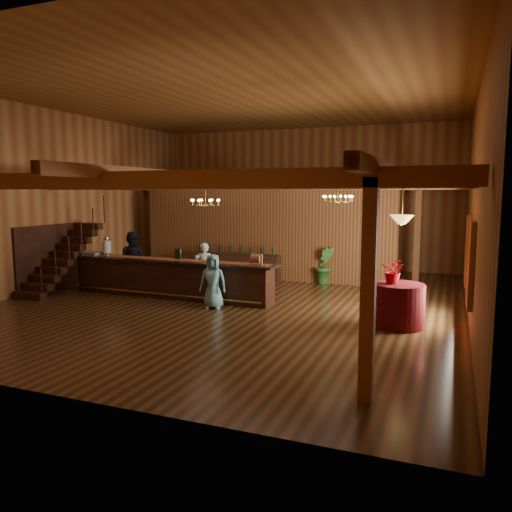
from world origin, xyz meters
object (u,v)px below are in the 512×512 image
at_px(tasting_bar, 170,278).
at_px(round_table, 399,305).
at_px(pendant_lamp, 402,219).
at_px(beverage_dispenser, 107,246).
at_px(staff_second, 132,260).
at_px(chandelier_right, 338,198).
at_px(guest, 213,281).
at_px(chandelier_left, 205,202).
at_px(backbar_shelf, 236,267).
at_px(bartender, 204,268).
at_px(raffle_drum, 256,259).
at_px(floor_plant, 325,265).

bearing_deg(tasting_bar, round_table, -6.48).
bearing_deg(pendant_lamp, beverage_dispenser, 173.25).
relative_size(round_table, staff_second, 0.63).
bearing_deg(chandelier_right, guest, -145.21).
distance_m(beverage_dispenser, round_table, 8.82).
xyz_separation_m(staff_second, guest, (3.53, -1.46, -0.18)).
bearing_deg(chandelier_left, beverage_dispenser, 178.31).
relative_size(beverage_dispenser, backbar_shelf, 0.19).
bearing_deg(bartender, chandelier_left, 100.60).
height_order(tasting_bar, bartender, bartender).
bearing_deg(staff_second, chandelier_right, 172.58).
height_order(tasting_bar, chandelier_right, chandelier_right).
xyz_separation_m(tasting_bar, beverage_dispenser, (-2.28, 0.12, 0.82)).
bearing_deg(pendant_lamp, chandelier_right, 132.53).
distance_m(beverage_dispenser, backbar_shelf, 4.41).
xyz_separation_m(chandelier_left, staff_second, (-2.91, 0.63, -1.83)).
relative_size(backbar_shelf, pendant_lamp, 3.47).
bearing_deg(raffle_drum, chandelier_right, 33.92).
bearing_deg(beverage_dispenser, chandelier_left, -1.69).
bearing_deg(backbar_shelf, chandelier_left, -82.16).
bearing_deg(raffle_drum, staff_second, 170.17).
xyz_separation_m(beverage_dispenser, round_table, (8.71, -1.03, -0.88)).
bearing_deg(pendant_lamp, raffle_drum, 168.06).
bearing_deg(staff_second, guest, 145.76).
xyz_separation_m(round_table, chandelier_left, (-5.28, 0.93, 2.23)).
relative_size(tasting_bar, chandelier_right, 8.14).
relative_size(tasting_bar, beverage_dispenser, 10.85).
bearing_deg(chandelier_left, floor_plant, 55.88).
height_order(bartender, floor_plant, bartender).
xyz_separation_m(tasting_bar, round_table, (6.43, -0.91, -0.06)).
distance_m(tasting_bar, beverage_dispenser, 2.42).
relative_size(tasting_bar, backbar_shelf, 2.09).
relative_size(tasting_bar, staff_second, 3.65).
xyz_separation_m(chandelier_left, chandelier_right, (3.41, 1.11, 0.10)).
distance_m(tasting_bar, staff_second, 1.90).
distance_m(raffle_drum, staff_second, 4.54).
distance_m(beverage_dispenser, guest, 4.21).
bearing_deg(backbar_shelf, beverage_dispenser, -133.47).
bearing_deg(chandelier_right, backbar_shelf, 150.81).
distance_m(pendant_lamp, floor_plant, 5.66).
relative_size(tasting_bar, round_table, 5.78).
height_order(chandelier_right, bartender, chandelier_right).
bearing_deg(staff_second, pendant_lamp, 157.47).
xyz_separation_m(tasting_bar, chandelier_right, (4.56, 1.12, 2.27)).
xyz_separation_m(beverage_dispenser, backbar_shelf, (2.83, 3.25, -0.93)).
xyz_separation_m(raffle_drum, staff_second, (-4.46, 0.77, -0.37)).
distance_m(tasting_bar, floor_plant, 5.16).
bearing_deg(raffle_drum, pendant_lamp, -11.94).
height_order(tasting_bar, chandelier_left, chandelier_left).
height_order(backbar_shelf, round_table, round_table).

